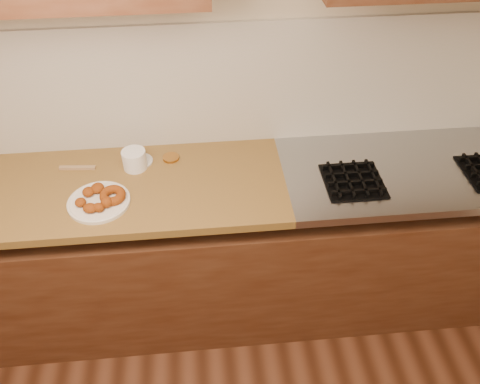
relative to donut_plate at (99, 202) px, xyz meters
name	(u,v)px	position (x,y,z in m)	size (l,w,h in m)	color
wall_back	(164,57)	(0.31, 0.43, 0.44)	(4.00, 0.02, 2.70)	beige
base_cabinet	(182,258)	(0.31, 0.12, -0.52)	(3.60, 0.60, 0.77)	#52311E
butcher_block	(25,194)	(-0.34, 0.12, -0.03)	(2.30, 0.62, 0.04)	olive
stovetop	(421,169)	(1.46, 0.12, -0.03)	(1.30, 0.62, 0.04)	#9EA0A5
backsplash	(168,89)	(0.31, 0.41, 0.29)	(3.60, 0.02, 0.60)	#B7B1A4
burner_grates	(424,175)	(1.44, 0.04, 0.00)	(0.91, 0.26, 0.03)	black
donut_plate	(99,202)	(0.00, 0.00, 0.00)	(0.26, 0.26, 0.02)	silver
ring_donut	(112,195)	(0.06, 0.01, 0.03)	(0.11, 0.11, 0.04)	#894311
fried_dough_chunks	(94,199)	(-0.01, -0.01, 0.03)	(0.17, 0.19, 0.05)	#894311
plastic_tub	(134,160)	(0.14, 0.24, 0.04)	(0.11, 0.11, 0.09)	white
tub_lid	(140,161)	(0.16, 0.28, 0.00)	(0.12, 0.12, 0.01)	silver
brass_jar_lid	(171,158)	(0.30, 0.28, 0.00)	(0.08, 0.08, 0.01)	#A46D2B
wooden_utensil	(77,168)	(-0.13, 0.25, 0.00)	(0.17, 0.02, 0.01)	#9A7952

